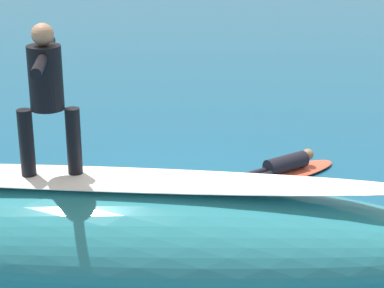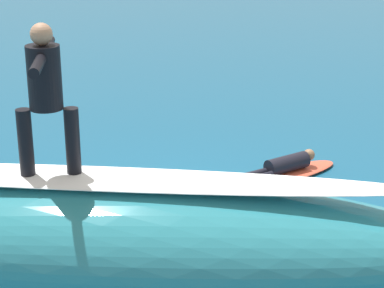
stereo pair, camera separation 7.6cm
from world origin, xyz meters
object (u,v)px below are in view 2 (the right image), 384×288
Objects in this scene: surfboard_riding at (52,177)px; surfboard_paddling at (287,174)px; surfer_paddling at (281,166)px; surfer_riding at (45,89)px.

surfboard_riding is 0.91× the size of surfboard_paddling.
surfboard_paddling is 0.21m from surfer_paddling.
surfer_riding is 1.28× the size of surfer_paddling.
surfboard_paddling is at bearing -136.68° from surfboard_riding.
surfer_paddling is (-2.50, -3.89, -2.26)m from surfer_riding.
surfboard_riding is 4.95m from surfboard_paddling.
surfboard_riding is 1.41× the size of surfer_paddling.
surfboard_paddling is 1.55× the size of surfer_paddling.
surfboard_riding is at bearing -165.33° from surfboard_paddling.
surfer_riding is 5.15m from surfer_paddling.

